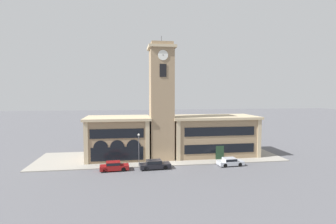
% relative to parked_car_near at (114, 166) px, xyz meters
% --- Properties ---
extents(ground_plane, '(300.00, 300.00, 0.00)m').
position_rel_parked_car_near_xyz_m(ground_plane, '(8.17, 1.11, -0.75)').
color(ground_plane, '#56565B').
extents(sidewalk_kerb, '(44.27, 12.62, 0.15)m').
position_rel_parked_car_near_xyz_m(sidewalk_kerb, '(8.17, 7.42, -0.67)').
color(sidewalk_kerb, gray).
rests_on(sidewalk_kerb, ground_plane).
extents(clock_tower, '(4.79, 4.79, 22.00)m').
position_rel_parked_car_near_xyz_m(clock_tower, '(8.17, 5.90, 9.70)').
color(clock_tower, '#937A5B').
rests_on(clock_tower, ground_plane).
extents(town_hall_left_wing, '(11.60, 8.57, 7.67)m').
position_rel_parked_car_near_xyz_m(town_hall_left_wing, '(0.38, 7.76, 3.12)').
color(town_hall_left_wing, '#937A5B').
rests_on(town_hall_left_wing, ground_plane).
extents(town_hall_right_wing, '(16.49, 8.57, 7.62)m').
position_rel_parked_car_near_xyz_m(town_hall_right_wing, '(18.41, 7.77, 3.09)').
color(town_hall_right_wing, '#937A5B').
rests_on(town_hall_right_wing, ground_plane).
extents(parked_car_near, '(4.49, 2.02, 1.43)m').
position_rel_parked_car_near_xyz_m(parked_car_near, '(0.00, 0.00, 0.00)').
color(parked_car_near, maroon).
rests_on(parked_car_near, ground_plane).
extents(parked_car_mid, '(4.95, 2.17, 1.43)m').
position_rel_parked_car_near_xyz_m(parked_car_mid, '(6.30, -0.00, 0.00)').
color(parked_car_mid, black).
rests_on(parked_car_mid, ground_plane).
extents(parked_car_far, '(4.30, 2.15, 1.30)m').
position_rel_parked_car_near_xyz_m(parked_car_far, '(18.81, 0.00, -0.06)').
color(parked_car_far, '#B2B7C1').
rests_on(parked_car_far, ground_plane).
extents(street_lamp, '(0.36, 0.36, 5.31)m').
position_rel_parked_car_near_xyz_m(street_lamp, '(3.90, 1.47, 2.93)').
color(street_lamp, '#4C4C51').
rests_on(street_lamp, sidewalk_kerb).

